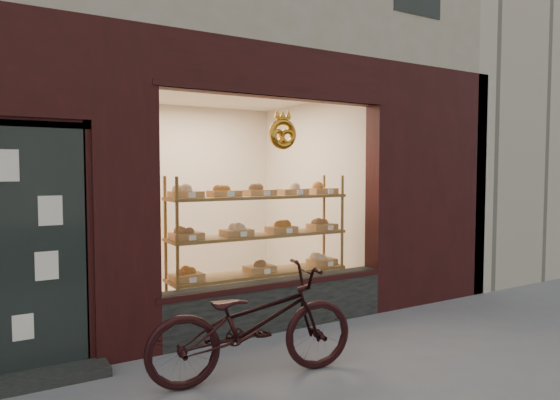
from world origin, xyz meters
TOP-DOWN VIEW (x-y plane):
  - neighbor_right at (9.60, 5.50)m, footprint 12.00×7.00m
  - display_shelf at (0.45, 2.55)m, footprint 2.20×0.45m
  - bicycle at (-0.40, 1.09)m, footprint 1.88×0.91m

SIDE VIEW (x-z plane):
  - bicycle at x=-0.40m, z-range 0.00..0.95m
  - display_shelf at x=0.45m, z-range 0.04..1.74m
  - neighbor_right at x=9.60m, z-range 0.00..9.00m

